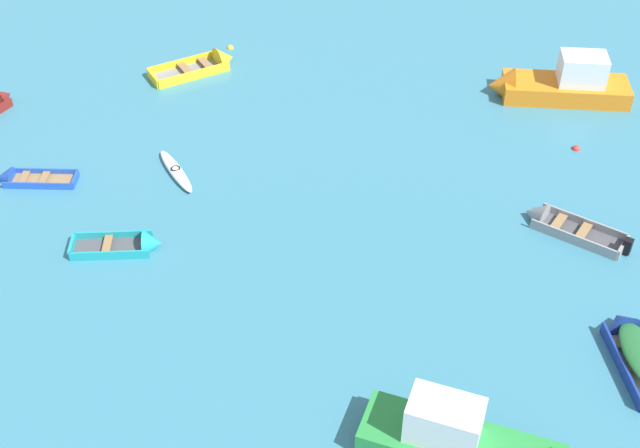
# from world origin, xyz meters

# --- Properties ---
(rowboat_turquoise_outer_left) EXTENTS (3.56, 1.35, 1.14)m
(rowboat_turquoise_outer_left) POSITION_xyz_m (-7.23, 18.20, 0.18)
(rowboat_turquoise_outer_left) COLOR #4C4C51
(rowboat_turquoise_outer_left) RESTS_ON ground_plane
(motor_launch_orange_far_right) EXTENTS (6.95, 2.83, 2.75)m
(motor_launch_orange_far_right) POSITION_xyz_m (11.82, 28.98, 0.75)
(motor_launch_orange_far_right) COLOR orange
(motor_launch_orange_far_right) RESTS_ON ground_plane
(kayak_white_midfield_left) EXTENTS (2.10, 3.33, 0.33)m
(kayak_white_midfield_left) POSITION_xyz_m (-6.18, 23.06, 0.16)
(kayak_white_midfield_left) COLOR white
(kayak_white_midfield_left) RESTS_ON ground_plane
(rowboat_blue_near_left) EXTENTS (3.51, 1.25, 0.97)m
(rowboat_blue_near_left) POSITION_xyz_m (-12.85, 22.67, 0.15)
(rowboat_blue_near_left) COLOR #99754C
(rowboat_blue_near_left) RESTS_ON ground_plane
(rowboat_yellow_near_camera) EXTENTS (4.64, 3.40, 1.41)m
(rowboat_yellow_near_camera) POSITION_xyz_m (-5.42, 32.32, 0.22)
(rowboat_yellow_near_camera) COLOR gray
(rowboat_yellow_near_camera) RESTS_ON ground_plane
(rowboat_grey_midfield_right) EXTENTS (4.02, 3.35, 1.18)m
(rowboat_grey_midfield_right) POSITION_xyz_m (9.49, 19.09, 0.21)
(rowboat_grey_midfield_right) COLOR #4C4C51
(rowboat_grey_midfield_right) RESTS_ON ground_plane
(motor_launch_green_cluster_outer) EXTENTS (6.92, 4.07, 2.60)m
(motor_launch_green_cluster_outer) POSITION_xyz_m (4.31, 8.21, 0.74)
(motor_launch_green_cluster_outer) COLOR #288C3D
(motor_launch_green_cluster_outer) RESTS_ON ground_plane
(rowboat_deep_blue_back_row_left) EXTENTS (1.73, 4.10, 1.34)m
(rowboat_deep_blue_back_row_left) POSITION_xyz_m (10.48, 12.37, 0.36)
(rowboat_deep_blue_back_row_left) COLOR beige
(rowboat_deep_blue_back_row_left) RESTS_ON ground_plane
(mooring_buoy_far_field) EXTENTS (0.38, 0.38, 0.38)m
(mooring_buoy_far_field) POSITION_xyz_m (11.74, 24.51, 0.00)
(mooring_buoy_far_field) COLOR red
(mooring_buoy_far_field) RESTS_ON ground_plane
(mooring_buoy_between_boats_left) EXTENTS (0.37, 0.37, 0.37)m
(mooring_buoy_between_boats_left) POSITION_xyz_m (-4.49, 34.44, 0.00)
(mooring_buoy_between_boats_left) COLOR yellow
(mooring_buoy_between_boats_left) RESTS_ON ground_plane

